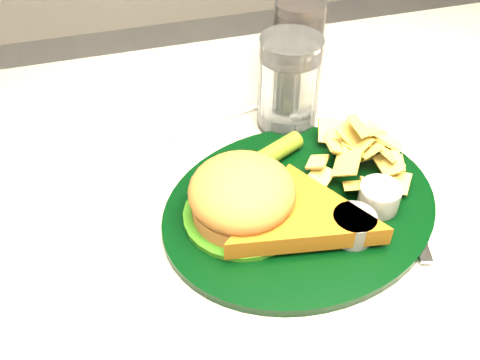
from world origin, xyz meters
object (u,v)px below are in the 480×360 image
object	(u,v)px
water_glass	(289,84)
dinner_plate	(303,186)
cola_glass	(297,46)
table	(248,355)

from	to	relation	value
water_glass	dinner_plate	bearing A→B (deg)	-104.16
dinner_plate	cola_glass	bearing A→B (deg)	55.42
dinner_plate	cola_glass	xyz separation A→B (m)	(0.09, 0.26, 0.03)
table	dinner_plate	world-z (taller)	dinner_plate
water_glass	cola_glass	world-z (taller)	cola_glass
table	cola_glass	distance (m)	0.52
dinner_plate	cola_glass	world-z (taller)	cola_glass
cola_glass	dinner_plate	bearing A→B (deg)	-109.01
table	water_glass	xyz separation A→B (m)	(0.09, 0.13, 0.44)
dinner_plate	cola_glass	size ratio (longest dim) A/B	2.48
dinner_plate	water_glass	distance (m)	0.17
dinner_plate	table	bearing A→B (deg)	129.26
table	dinner_plate	size ratio (longest dim) A/B	3.54
table	water_glass	bearing A→B (deg)	55.05
table	water_glass	size ratio (longest dim) A/B	9.08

